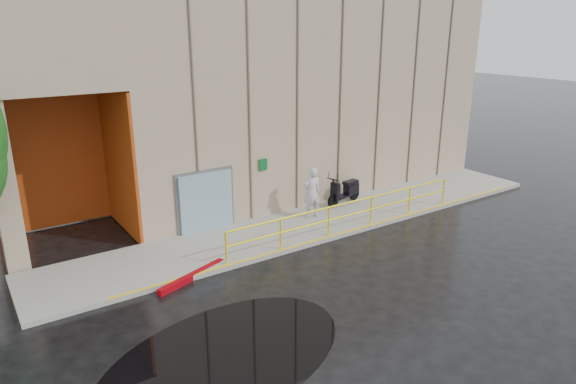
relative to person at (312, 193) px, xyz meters
The scene contains 8 objects.
ground 6.31m from the person, 128.62° to the right, with size 120.00×120.00×0.00m, color black.
sidewalk 1.08m from the person, 71.77° to the right, with size 20.00×3.00×0.15m, color gray.
building 6.98m from the person, 78.75° to the left, with size 20.00×10.17×8.00m.
guardrail 1.79m from the person, 77.84° to the right, with size 9.56×0.06×1.03m.
person is the anchor object (origin of this frame).
scooter 2.03m from the person, 14.41° to the left, with size 1.80×0.84×1.37m.
red_curb 5.86m from the person, 162.26° to the right, with size 2.40×0.18×0.18m, color #870209.
puddle 8.42m from the person, 139.49° to the right, with size 6.00×3.69×0.01m, color black.
Camera 1 is at (-6.65, -9.20, 6.88)m, focal length 32.00 mm.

